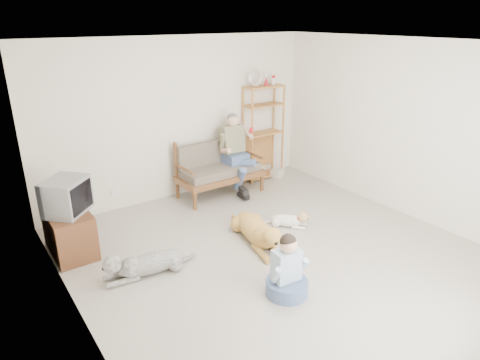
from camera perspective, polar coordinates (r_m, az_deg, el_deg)
floor at (r=5.74m, az=5.72°, el=-10.36°), size 5.50×5.50×0.00m
ceiling at (r=4.91m, az=6.91°, el=17.65°), size 5.50×5.50×0.00m
wall_back at (r=7.38m, az=-7.98°, el=8.09°), size 5.00×0.00×5.00m
wall_left at (r=4.08m, az=-21.40°, el=-4.02°), size 0.00×5.50×5.50m
wall_right at (r=7.01m, az=21.99°, el=6.08°), size 0.00×5.50×5.50m
loveseat at (r=7.53m, az=-2.93°, el=1.68°), size 1.51×0.72×0.95m
man at (r=7.48m, az=-0.27°, el=2.90°), size 0.54×0.77×1.24m
etagere at (r=8.17m, az=3.10°, el=6.42°), size 0.80×0.35×2.09m
book_stack at (r=8.48m, az=4.99°, el=0.97°), size 0.29×0.25×0.16m
tv_stand at (r=6.14m, az=-21.87°, el=-6.45°), size 0.50×0.90×0.60m
crt_tv at (r=5.89m, az=-22.14°, el=-2.01°), size 0.70×0.70×0.46m
wall_outlet at (r=7.22m, az=-16.32°, el=-1.62°), size 0.12×0.02×0.08m
golden_retriever at (r=5.99m, az=2.42°, el=-6.85°), size 0.58×1.46×0.45m
shaggy_dog at (r=5.44m, az=-12.77°, el=-10.86°), size 1.27×0.38×0.37m
terrier at (r=6.50m, az=6.81°, el=-5.31°), size 0.49×0.56×0.26m
child at (r=4.95m, az=6.27°, el=-12.22°), size 0.48×0.48×0.76m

